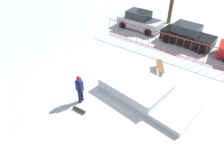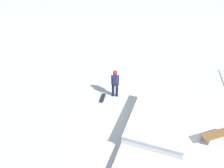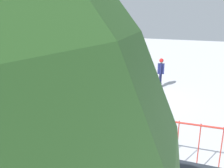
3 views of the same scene
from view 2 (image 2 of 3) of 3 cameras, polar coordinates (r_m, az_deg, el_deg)
ground_plane at (r=11.59m, az=10.30°, el=-9.05°), size 60.00×60.00×0.00m
skate_ramp at (r=10.70m, az=11.39°, el=-11.47°), size 5.54×2.90×0.74m
skater at (r=12.29m, az=0.80°, el=0.62°), size 0.42×0.43×1.73m
skateboard at (r=12.63m, az=-2.41°, el=-3.59°), size 0.82×0.32×0.09m
park_bench at (r=11.27m, az=25.76°, el=-11.86°), size 1.24×1.54×0.48m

